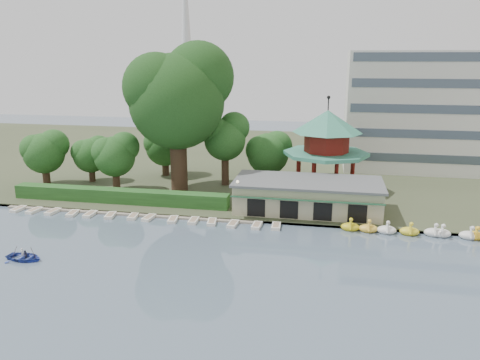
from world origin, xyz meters
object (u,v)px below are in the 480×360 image
(boathouse, at_px, (308,195))
(pavilion, at_px, (327,142))
(dock, at_px, (131,213))
(big_tree, at_px, (178,94))
(rowboat_with_passengers, at_px, (24,255))

(boathouse, distance_m, pavilion, 11.43)
(dock, bearing_deg, pavilion, 31.66)
(boathouse, bearing_deg, dock, -167.76)
(big_tree, bearing_deg, rowboat_with_passengers, -106.79)
(dock, height_order, boathouse, boathouse)
(dock, distance_m, big_tree, 18.30)
(dock, bearing_deg, big_tree, 73.88)
(rowboat_with_passengers, bearing_deg, pavilion, 46.07)
(dock, relative_size, boathouse, 1.83)
(boathouse, relative_size, rowboat_with_passengers, 3.40)
(boathouse, height_order, rowboat_with_passengers, boathouse)
(pavilion, distance_m, big_tree, 22.25)
(dock, xyz_separation_m, big_tree, (3.18, 11.02, 14.26))
(big_tree, bearing_deg, boathouse, -18.36)
(pavilion, relative_size, rowboat_with_passengers, 2.47)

